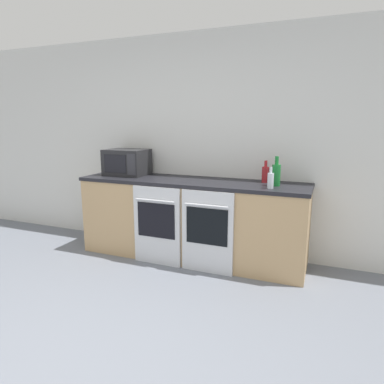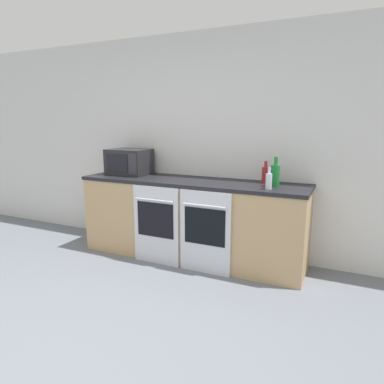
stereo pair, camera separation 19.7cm
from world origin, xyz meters
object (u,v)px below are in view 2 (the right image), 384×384
Objects in this scene: bottle_red at (265,174)px; oven_right at (205,232)px; bottle_clear at (269,181)px; bottle_green at (275,175)px; microwave at (129,162)px; oven_left at (156,225)px.

oven_right is at bearing -135.10° from bottle_red.
bottle_clear is 0.17m from bottle_green.
bottle_red is at bearing 108.56° from bottle_clear.
microwave is 1.83m from bottle_green.
oven_right is at bearing -164.47° from bottle_clear.
bottle_clear is at bearing -71.44° from bottle_red.
bottle_green is (1.22, 0.33, 0.60)m from oven_left.
bottle_red is (0.49, 0.49, 0.57)m from oven_right.
bottle_clear is (0.60, 0.17, 0.56)m from oven_right.
bottle_red is (-0.11, 0.32, 0.01)m from bottle_clear.
microwave is at bearing 161.75° from oven_right.
oven_left is at bearing -172.02° from bottle_clear.
bottle_red reaches higher than bottle_clear.
oven_left is at bearing -164.91° from bottle_green.
oven_right is 4.15× the size of bottle_clear.
bottle_green is (1.83, -0.07, -0.04)m from microwave.
bottle_red reaches higher than oven_left.
oven_left is 1.40m from bottle_green.
bottle_red is at bearing 3.22° from microwave.
microwave is 1.65× the size of bottle_green.
bottle_green is at bearing 27.59° from oven_right.
bottle_green is at bearing -2.08° from microwave.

